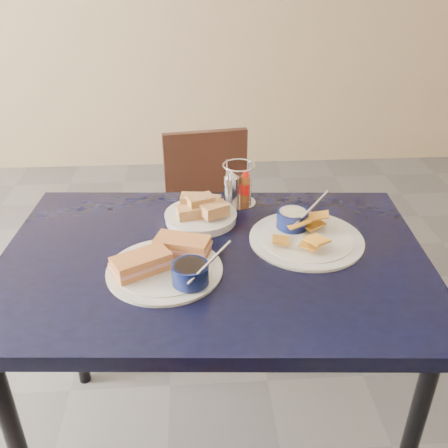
{
  "coord_description": "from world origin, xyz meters",
  "views": [
    {
      "loc": [
        0.12,
        -1.05,
        1.47
      ],
      "look_at": [
        0.19,
        0.1,
        0.82
      ],
      "focal_mm": 40.0,
      "sensor_mm": 36.0,
      "label": 1
    }
  ],
  "objects": [
    {
      "name": "dining_table",
      "position": [
        0.16,
        0.06,
        0.68
      ],
      "size": [
        1.18,
        0.83,
        0.75
      ],
      "color": "black",
      "rests_on": "ground"
    },
    {
      "name": "chair_far",
      "position": [
        0.19,
        0.9,
        0.44
      ],
      "size": [
        0.41,
        0.4,
        0.77
      ],
      "color": "#321810",
      "rests_on": "ground"
    },
    {
      "name": "sandwich_plate",
      "position": [
        0.05,
        -0.0,
        0.77
      ],
      "size": [
        0.31,
        0.29,
        0.12
      ],
      "color": "white",
      "rests_on": "dining_table"
    },
    {
      "name": "plantain_plate",
      "position": [
        0.41,
        0.14,
        0.77
      ],
      "size": [
        0.32,
        0.32,
        0.12
      ],
      "color": "white",
      "rests_on": "dining_table"
    },
    {
      "name": "bread_basket",
      "position": [
        0.13,
        0.25,
        0.78
      ],
      "size": [
        0.21,
        0.21,
        0.08
      ],
      "color": "white",
      "rests_on": "dining_table"
    },
    {
      "name": "condiment_caddy",
      "position": [
        0.25,
        0.36,
        0.81
      ],
      "size": [
        0.11,
        0.11,
        0.14
      ],
      "color": "silver",
      "rests_on": "dining_table"
    }
  ]
}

